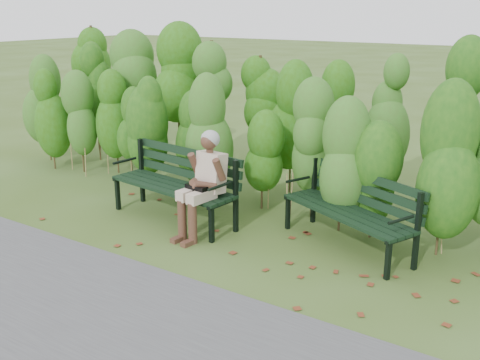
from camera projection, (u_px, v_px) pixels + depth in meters
The scene contains 7 objects.
ground at pixel (224, 245), 6.89m from camera, with size 80.00×80.00×0.00m, color #3B5419.
footpath at pixel (87, 326), 5.14m from camera, with size 60.00×2.50×0.01m, color #474749.
hedge_band at pixel (298, 120), 8.00m from camera, with size 11.04×1.67×2.42m.
leaf_litter at pixel (241, 251), 6.71m from camera, with size 5.70×2.26×0.01m.
bench_left at pixel (178, 179), 7.62m from camera, with size 1.99×0.85×0.96m.
bench_right at pixel (353, 205), 6.73m from camera, with size 1.89×1.25×0.91m.
seated_woman at pixel (204, 177), 7.01m from camera, with size 0.54×0.79×1.34m.
Camera 1 is at (3.66, -5.19, 2.80)m, focal length 42.00 mm.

